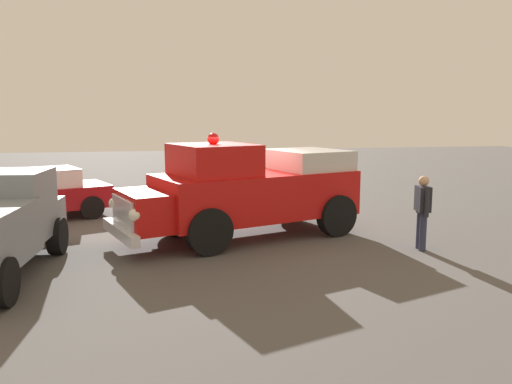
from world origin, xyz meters
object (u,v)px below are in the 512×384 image
(lawn_chair_by_car, at_px, (61,184))
(spectator_standing, at_px, (422,207))
(vintage_fire_truck, at_px, (248,189))
(classic_hot_rod, at_px, (30,194))

(lawn_chair_by_car, height_order, spectator_standing, spectator_standing)
(vintage_fire_truck, height_order, spectator_standing, vintage_fire_truck)
(vintage_fire_truck, relative_size, classic_hot_rod, 1.34)
(vintage_fire_truck, xyz_separation_m, lawn_chair_by_car, (-5.43, 6.68, -0.61))
(vintage_fire_truck, height_order, lawn_chair_by_car, vintage_fire_truck)
(classic_hot_rod, xyz_separation_m, spectator_standing, (9.32, -5.22, 0.22))
(vintage_fire_truck, xyz_separation_m, classic_hot_rod, (-5.73, 3.27, -0.45))
(vintage_fire_truck, distance_m, classic_hot_rod, 6.61)
(classic_hot_rod, relative_size, spectator_standing, 2.83)
(vintage_fire_truck, height_order, classic_hot_rod, vintage_fire_truck)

